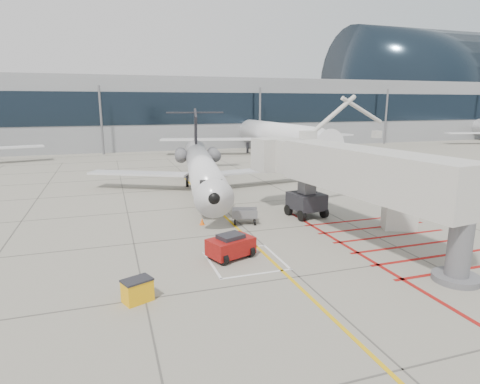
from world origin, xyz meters
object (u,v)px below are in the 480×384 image
object	(u,v)px
regional_jet	(203,156)
pushback_tug	(231,245)
jet_bridge	(365,181)
spill_bin	(137,290)

from	to	relation	value
regional_jet	pushback_tug	xyz separation A→B (m)	(-2.12, -15.97, -3.28)
pushback_tug	regional_jet	bearing A→B (deg)	61.86
jet_bridge	pushback_tug	distance (m)	9.84
spill_bin	jet_bridge	bearing A→B (deg)	-7.83
jet_bridge	pushback_tug	bearing A→B (deg)	173.84
regional_jet	pushback_tug	world-z (taller)	regional_jet
pushback_tug	spill_bin	distance (m)	6.84
regional_jet	jet_bridge	world-z (taller)	jet_bridge
regional_jet	jet_bridge	bearing A→B (deg)	-56.31
pushback_tug	jet_bridge	bearing A→B (deg)	-19.25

